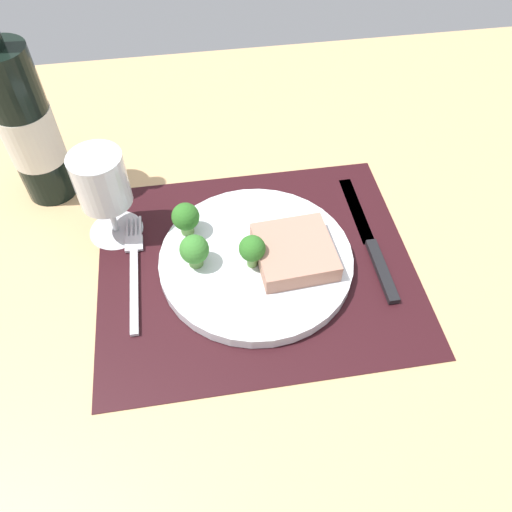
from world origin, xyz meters
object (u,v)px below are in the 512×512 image
at_px(plate, 256,260).
at_px(steak, 294,252).
at_px(fork, 134,269).
at_px(wine_glass, 102,185).
at_px(knife, 372,245).
at_px(wine_bottle, 27,126).

bearing_deg(plate, steak, -12.57).
height_order(fork, wine_glass, wine_glass).
xyz_separation_m(fork, wine_glass, (-0.02, 0.08, 0.08)).
xyz_separation_m(knife, wine_glass, (-0.34, 0.08, 0.08)).
bearing_deg(wine_glass, steak, -23.69).
bearing_deg(wine_glass, wine_bottle, 133.68).
bearing_deg(steak, fork, 173.11).
bearing_deg(fork, wine_bottle, 125.57).
xyz_separation_m(plate, wine_bottle, (-0.28, 0.19, 0.10)).
bearing_deg(plate, knife, 1.92).
bearing_deg(steak, knife, 8.16).
bearing_deg(steak, wine_bottle, 148.38).
bearing_deg(wine_glass, fork, -72.32).
bearing_deg(knife, fork, -178.76).
relative_size(fork, wine_bottle, 0.61).
xyz_separation_m(wine_bottle, wine_glass, (0.09, -0.10, -0.03)).
height_order(steak, wine_bottle, wine_bottle).
height_order(knife, wine_bottle, wine_bottle).
bearing_deg(steak, plate, 167.43).
bearing_deg(knife, wine_glass, 168.86).
relative_size(steak, fork, 0.50).
distance_m(wine_bottle, wine_glass, 0.14).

